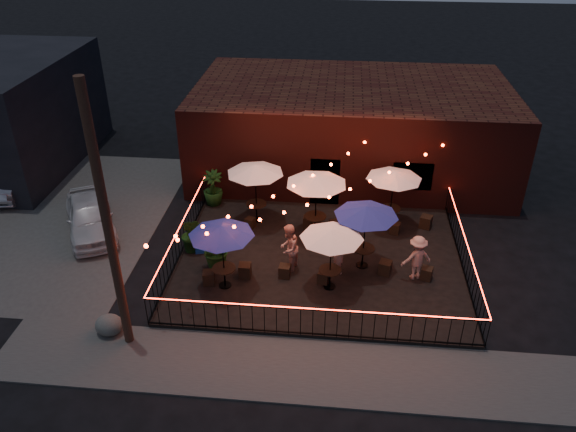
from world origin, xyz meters
name	(u,v)px	position (x,y,z in m)	size (l,w,h in m)	color
ground	(316,297)	(0.00, 0.00, 0.00)	(110.00, 110.00, 0.00)	black
patio	(319,260)	(0.00, 2.00, 0.07)	(10.00, 8.00, 0.15)	black
sidewalk	(310,370)	(0.00, -3.25, 0.03)	(18.00, 2.50, 0.05)	#43403E
parking_lot	(28,217)	(-12.00, 4.00, 0.01)	(11.00, 12.00, 0.02)	#43403E
brick_building	(351,128)	(1.00, 9.99, 2.00)	(14.00, 8.00, 4.00)	#3B1410
utility_pole	(108,227)	(-5.40, -2.60, 4.00)	(0.26, 0.26, 8.00)	#372116
fence_front	(313,322)	(0.00, -2.00, 0.66)	(10.00, 0.04, 1.04)	black
fence_left	(181,239)	(-5.00, 2.00, 0.66)	(0.04, 8.00, 1.04)	black
fence_right	(464,254)	(5.00, 2.00, 0.66)	(0.04, 8.00, 1.04)	black
festoon_lights	(290,204)	(-1.01, 1.70, 2.52)	(10.02, 8.72, 1.32)	#FF300F
cafe_table_0	(221,231)	(-3.05, 0.12, 2.29)	(2.24, 2.24, 2.34)	black
cafe_table_1	(255,170)	(-2.61, 4.44, 2.37)	(2.50, 2.50, 2.43)	black
cafe_table_2	(332,235)	(0.42, 0.40, 2.21)	(2.10, 2.10, 2.26)	black
cafe_table_3	(316,180)	(-0.25, 3.67, 2.44)	(3.01, 3.01, 2.51)	black
cafe_table_4	(366,212)	(1.52, 1.72, 2.34)	(2.50, 2.50, 2.40)	black
cafe_table_5	(394,175)	(2.62, 4.65, 2.28)	(2.33, 2.33, 2.34)	black
bistro_chair_0	(209,278)	(-3.60, 0.20, 0.38)	(0.39, 0.39, 0.46)	black
bistro_chair_1	(245,270)	(-2.47, 0.70, 0.39)	(0.41, 0.41, 0.48)	black
bistro_chair_2	(227,224)	(-3.67, 3.65, 0.36)	(0.35, 0.35, 0.42)	black
bistro_chair_3	(250,223)	(-2.79, 3.86, 0.35)	(0.34, 0.34, 0.41)	black
bistro_chair_4	(285,271)	(-1.12, 0.83, 0.37)	(0.37, 0.37, 0.44)	black
bistro_chair_5	(324,277)	(0.23, 0.61, 0.37)	(0.36, 0.36, 0.43)	black
bistro_chair_6	(308,222)	(-0.55, 4.13, 0.37)	(0.38, 0.38, 0.45)	black
bistro_chair_7	(336,227)	(0.56, 3.79, 0.41)	(0.43, 0.43, 0.51)	black
bistro_chair_8	(385,268)	(2.28, 1.33, 0.39)	(0.40, 0.40, 0.48)	black
bistro_chair_9	(427,273)	(3.67, 1.18, 0.37)	(0.37, 0.37, 0.43)	black
bistro_chair_10	(395,228)	(2.79, 4.00, 0.37)	(0.36, 0.36, 0.43)	black
bistro_chair_11	(426,222)	(4.01, 4.53, 0.40)	(0.41, 0.41, 0.49)	black
patron_a	(339,252)	(0.70, 1.31, 0.97)	(0.60, 0.39, 1.63)	tan
patron_b	(289,248)	(-1.02, 1.24, 1.04)	(0.86, 0.67, 1.78)	tan
patron_c	(417,258)	(3.28, 1.21, 0.96)	(1.05, 0.60, 1.62)	tan
potted_shrub_a	(218,250)	(-3.49, 1.19, 0.84)	(1.24, 1.08, 1.38)	#0F3611
potted_shrub_b	(192,235)	(-4.60, 2.01, 0.87)	(0.79, 0.64, 1.44)	#13340C
potted_shrub_c	(213,188)	(-4.60, 5.57, 0.89)	(0.83, 0.83, 1.48)	#103712
cooler	(202,242)	(-4.25, 2.07, 0.55)	(0.68, 0.56, 0.78)	#1441AE
boulder	(109,325)	(-6.07, -2.34, 0.34)	(0.87, 0.74, 0.68)	#4E4E48
car_white	(90,216)	(-8.89, 3.16, 0.71)	(1.68, 4.18, 1.43)	silver
car_silver	(12,171)	(-13.83, 6.46, 0.78)	(1.66, 4.76, 1.57)	#9E9CA5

